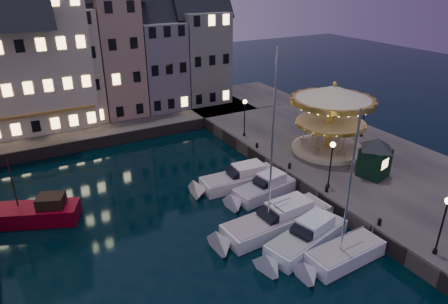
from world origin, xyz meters
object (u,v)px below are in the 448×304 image
bollard_d (257,145)px  motorboat_c (273,222)px  motorboat_a (339,257)px  carousel (332,106)px  bollard_a (380,221)px  red_fishing_boat (36,214)px  ticket_kiosk (376,151)px  streetlamp_a (444,218)px  streetlamp_d (365,113)px  bollard_b (327,188)px  motorboat_e (236,180)px  bollard_c (290,165)px  streetlamp_b (331,158)px  motorboat_d (262,190)px  motorboat_b (303,240)px  streetlamp_c (245,113)px

bollard_d → motorboat_c: bearing=-117.7°
motorboat_a → carousel: (10.19, 12.45, 5.51)m
bollard_a → red_fishing_boat: bearing=145.6°
red_fishing_boat → ticket_kiosk: (27.10, -9.07, 3.05)m
streetlamp_a → carousel: bearing=71.6°
carousel → ticket_kiosk: bearing=-93.0°
streetlamp_d → bollard_b: 14.27m
streetlamp_a → motorboat_e: 17.24m
bollard_b → motorboat_a: (-4.31, -6.09, -1.07)m
motorboat_c → motorboat_e: motorboat_c is taller
streetlamp_a → streetlamp_d: same height
bollard_c → streetlamp_b: bearing=-82.4°
motorboat_e → bollard_b: bearing=-52.9°
streetlamp_a → carousel: (5.28, 15.86, 2.03)m
bollard_b → carousel: 9.73m
streetlamp_b → carousel: size_ratio=0.51×
streetlamp_d → red_fishing_boat: bearing=177.0°
motorboat_e → red_fishing_boat: (-16.65, 2.78, 0.04)m
carousel → streetlamp_a: bearing=-108.4°
streetlamp_d → motorboat_c: 19.85m
bollard_b → motorboat_c: bearing=-173.2°
bollard_c → motorboat_d: size_ratio=0.08×
streetlamp_b → motorboat_a: motorboat_a is taller
carousel → motorboat_b: bearing=-138.4°
bollard_a → ticket_kiosk: ticket_kiosk is taller
motorboat_d → motorboat_e: bearing=109.4°
red_fishing_boat → motorboat_e: bearing=-9.5°
ticket_kiosk → motorboat_c: bearing=-175.5°
motorboat_c → red_fishing_boat: bearing=147.6°
motorboat_b → bollard_c: bearing=58.2°
bollard_d → motorboat_a: bearing=-104.6°
ticket_kiosk → streetlamp_b: bearing=176.4°
motorboat_b → motorboat_d: 7.48m
streetlamp_b → streetlamp_d: same height
streetlamp_a → ticket_kiosk: 10.89m
motorboat_b → red_fishing_boat: 20.70m
streetlamp_d → ticket_kiosk: (-6.35, -7.31, -0.28)m
motorboat_a → ticket_kiosk: bearing=32.5°
motorboat_b → motorboat_e: (0.43, 10.08, 0.00)m
motorboat_d → motorboat_a: bearing=-92.2°
bollard_b → bollard_c: (0.00, 5.00, 0.00)m
streetlamp_a → carousel: 16.84m
streetlamp_a → motorboat_a: size_ratio=0.38×
streetlamp_b → motorboat_d: bearing=144.3°
streetlamp_a → streetlamp_d: bearing=56.4°
streetlamp_d → motorboat_a: size_ratio=0.38×
motorboat_a → ticket_kiosk: 12.13m
bollard_d → motorboat_e: 6.40m
red_fishing_boat → bollard_b: bearing=-23.3°
streetlamp_a → streetlamp_c: size_ratio=1.00×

